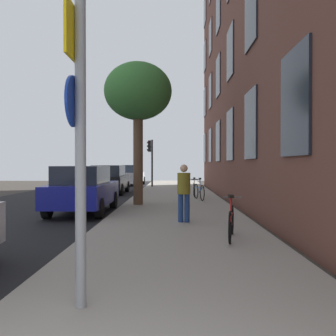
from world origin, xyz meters
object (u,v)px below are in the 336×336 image
object	(u,v)px
traffic_light	(151,154)
car_2	(109,179)
sign_post	(78,122)
pedestrian_0	(184,189)
tree_near	(138,93)
car_1	(83,189)
car_3	(132,175)
bicycle_1	(199,191)
bicycle_0	(231,221)
bicycle_2	(194,189)

from	to	relation	value
traffic_light	car_2	world-z (taller)	traffic_light
sign_post	pedestrian_0	xyz separation A→B (m)	(1.33, 5.91, -1.13)
tree_near	pedestrian_0	xyz separation A→B (m)	(1.66, -4.36, -3.44)
sign_post	car_1	distance (m)	8.83
car_2	car_1	bearing A→B (deg)	-86.08
car_2	car_3	bearing A→B (deg)	87.45
car_3	car_1	bearing A→B (deg)	-89.32
tree_near	sign_post	bearing A→B (deg)	-88.11
bicycle_1	car_2	distance (m)	6.71
bicycle_1	car_3	size ratio (longest dim) A/B	0.42
tree_near	bicycle_0	distance (m)	8.12
tree_near	bicycle_2	distance (m)	5.81
tree_near	pedestrian_0	size ratio (longest dim) A/B	3.54
tree_near	bicycle_1	distance (m)	5.05
car_2	bicycle_0	bearing A→B (deg)	-69.64
bicycle_0	bicycle_2	size ratio (longest dim) A/B	1.01
bicycle_2	car_1	size ratio (longest dim) A/B	0.39
bicycle_1	car_1	xyz separation A→B (m)	(-4.23, -3.66, 0.34)
traffic_light	bicycle_1	bearing A→B (deg)	-73.97
bicycle_2	car_3	world-z (taller)	car_3
bicycle_0	car_3	world-z (taller)	car_3
car_1	car_3	xyz separation A→B (m)	(-0.20, 16.67, -0.00)
car_2	car_3	distance (m)	8.34
tree_near	bicycle_2	xyz separation A→B (m)	(2.39, 3.50, -3.98)
pedestrian_0	car_1	bearing A→B (deg)	142.62
pedestrian_0	car_2	bearing A→B (deg)	109.88
tree_near	car_2	size ratio (longest dim) A/B	1.33
bicycle_0	car_3	distance (m)	21.94
traffic_light	car_1	size ratio (longest dim) A/B	0.79
traffic_light	bicycle_2	bearing A→B (deg)	-71.73
tree_near	pedestrian_0	distance (m)	5.80
pedestrian_0	car_3	xyz separation A→B (m)	(-3.57, 19.25, -0.17)
traffic_light	pedestrian_0	size ratio (longest dim) A/B	2.10
sign_post	car_2	distance (m)	17.07
bicycle_0	bicycle_2	world-z (taller)	bicycle_0
tree_near	car_1	size ratio (longest dim) A/B	1.32
tree_near	car_3	size ratio (longest dim) A/B	1.37
bicycle_0	sign_post	bearing A→B (deg)	-121.48
sign_post	tree_near	size ratio (longest dim) A/B	0.64
sign_post	traffic_light	size ratio (longest dim) A/B	1.08
traffic_light	car_3	bearing A→B (deg)	115.98
bicycle_2	car_1	world-z (taller)	car_1
sign_post	traffic_light	world-z (taller)	sign_post
bicycle_2	pedestrian_0	bearing A→B (deg)	-95.28
bicycle_1	car_1	size ratio (longest dim) A/B	0.41
sign_post	car_1	world-z (taller)	sign_post
traffic_light	tree_near	bearing A→B (deg)	-88.87
tree_near	bicycle_2	bearing A→B (deg)	55.69
bicycle_1	car_3	distance (m)	13.74
sign_post	bicycle_0	distance (m)	4.63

